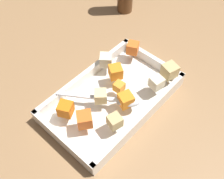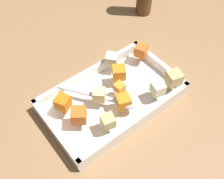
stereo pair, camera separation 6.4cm
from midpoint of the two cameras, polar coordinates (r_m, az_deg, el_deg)
ground_plane at (r=0.68m, az=-2.11°, el=-3.22°), size 4.00×4.00×0.00m
baking_dish at (r=0.68m, az=-2.72°, el=-2.30°), size 0.34×0.20×0.04m
carrot_chunk_under_handle at (r=0.62m, az=-12.85°, el=-4.26°), size 0.04×0.04×0.03m
carrot_chunk_rim_edge at (r=0.65m, az=-1.38°, el=0.45°), size 0.02×0.02×0.02m
carrot_chunk_heap_side at (r=0.59m, az=-9.00°, el=-6.55°), size 0.05×0.05×0.03m
carrot_chunk_back_center at (r=0.73m, az=1.92°, el=8.76°), size 0.04×0.04×0.03m
carrot_chunk_far_left at (r=0.67m, az=-1.96°, el=3.64°), size 0.04×0.04×0.03m
carrot_chunk_near_left at (r=0.62m, az=-0.01°, el=-2.41°), size 0.04×0.04×0.03m
potato_chunk_front_center at (r=0.68m, az=9.64°, el=3.84°), size 0.04×0.04×0.03m
potato_chunk_corner_sw at (r=0.63m, az=-5.38°, el=-1.62°), size 0.04×0.04×0.03m
potato_chunk_center at (r=0.70m, az=-3.97°, el=6.16°), size 0.04×0.04×0.03m
potato_chunk_mid_left at (r=0.66m, az=6.75°, el=1.33°), size 0.03×0.03×0.03m
potato_chunk_corner_nw at (r=0.59m, az=-2.56°, el=-6.99°), size 0.03×0.03×0.03m
serving_spoon at (r=0.63m, az=-0.68°, el=-2.22°), size 0.14×0.18×0.02m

